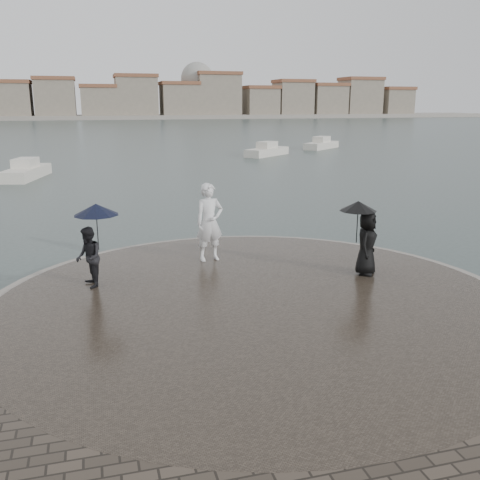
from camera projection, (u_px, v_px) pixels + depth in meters
name	position (u px, v px, depth m)	size (l,w,h in m)	color
ground	(315.00, 390.00, 9.10)	(400.00, 400.00, 0.00)	#2B3835
kerb_ring	(255.00, 308.00, 12.33)	(12.50, 12.50, 0.32)	gray
quay_tip	(255.00, 307.00, 12.32)	(11.90, 11.90, 0.36)	#2D261E
statue	(209.00, 222.00, 15.10)	(0.81, 0.53, 2.22)	white
visitor_left	(91.00, 241.00, 12.91)	(1.14, 1.09, 2.04)	black
visitor_right	(365.00, 234.00, 13.85)	(1.20, 1.06, 1.95)	black
far_skyline	(76.00, 100.00, 156.01)	(260.00, 20.00, 37.00)	gray
boats	(230.00, 154.00, 46.91)	(31.88, 21.47, 1.50)	silver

